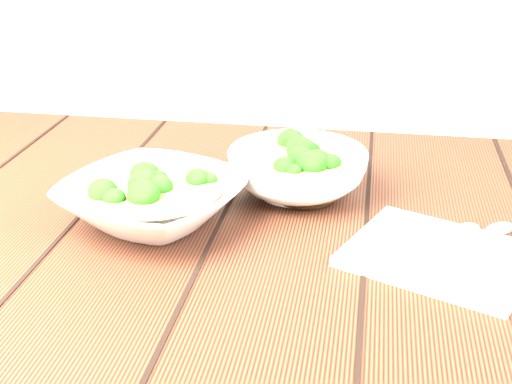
# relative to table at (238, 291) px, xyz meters

# --- Properties ---
(table) EXTENTS (1.20, 0.80, 0.75)m
(table) POSITION_rel_table_xyz_m (0.00, 0.00, 0.00)
(table) COLOR #381A10
(table) RESTS_ON ground
(soup_bowl_front) EXTENTS (0.31, 0.31, 0.07)m
(soup_bowl_front) POSITION_rel_table_xyz_m (-0.11, -0.03, 0.15)
(soup_bowl_front) COLOR silver
(soup_bowl_front) RESTS_ON table
(soup_bowl_back) EXTENTS (0.26, 0.26, 0.08)m
(soup_bowl_back) POSITION_rel_table_xyz_m (0.07, 0.10, 0.16)
(soup_bowl_back) COLOR silver
(soup_bowl_back) RESTS_ON table
(trivet) EXTENTS (0.13, 0.13, 0.02)m
(trivet) POSITION_rel_table_xyz_m (0.09, 0.08, 0.13)
(trivet) COLOR black
(trivet) RESTS_ON table
(napkin) EXTENTS (0.27, 0.25, 0.01)m
(napkin) POSITION_rel_table_xyz_m (0.27, -0.07, 0.13)
(napkin) COLOR beige
(napkin) RESTS_ON table
(spoon_left) EXTENTS (0.12, 0.15, 0.01)m
(spoon_left) POSITION_rel_table_xyz_m (0.29, -0.04, 0.13)
(spoon_left) COLOR #A49E90
(spoon_left) RESTS_ON napkin
(spoon_right) EXTENTS (0.13, 0.14, 0.01)m
(spoon_right) POSITION_rel_table_xyz_m (0.33, -0.03, 0.13)
(spoon_right) COLOR #A49E90
(spoon_right) RESTS_ON napkin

